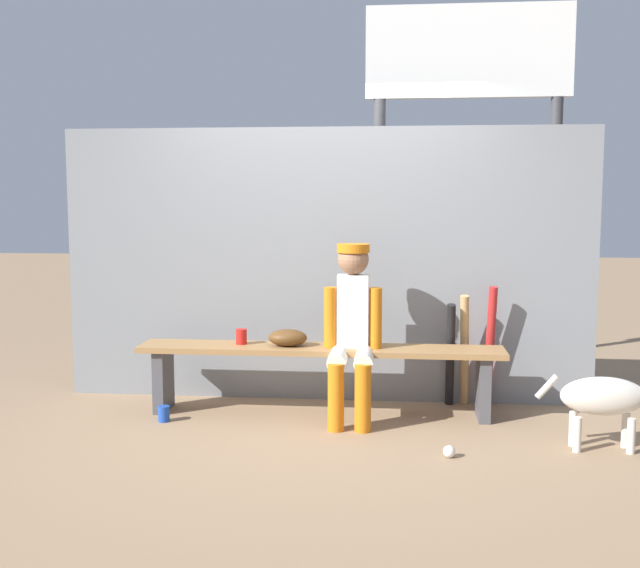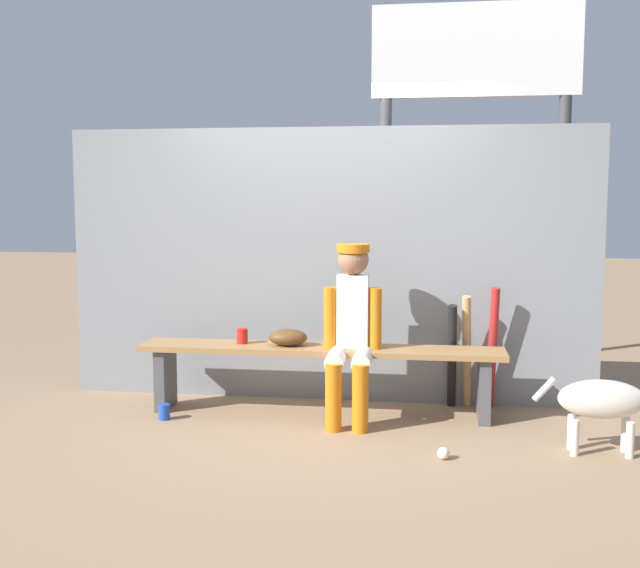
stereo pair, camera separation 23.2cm
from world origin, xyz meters
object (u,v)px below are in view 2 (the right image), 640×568
dugout_bench (320,362)px  cup_on_bench (242,336)px  baseball (443,453)px  dog (611,400)px  cup_on_ground (164,412)px  baseball_glove (288,337)px  player_seated (351,325)px  bat_aluminum_red (492,348)px  bat_aluminum_black (452,356)px  scoreboard (482,104)px  bat_wood_tan (467,352)px

dugout_bench → cup_on_bench: 0.60m
baseball → cup_on_bench: (-1.44, 0.88, 0.51)m
dugout_bench → dog: size_ratio=3.10×
cup_on_ground → baseball_glove: bearing=19.1°
player_seated → bat_aluminum_red: 1.11m
baseball → bat_aluminum_red: bearing=72.6°
player_seated → bat_aluminum_black: player_seated is taller
baseball_glove → dog: baseball_glove is taller
baseball_glove → cup_on_ground: (-0.83, -0.29, -0.50)m
bat_aluminum_red → scoreboard: (-0.06, 0.90, 1.87)m
dugout_bench → baseball: size_ratio=35.28×
player_seated → scoreboard: bearing=54.9°
player_seated → bat_wood_tan: bearing=27.9°
scoreboard → bat_aluminum_red: bearing=-86.3°
scoreboard → bat_wood_tan: bearing=-97.9°
player_seated → scoreboard: scoreboard is taller
bat_wood_tan → bat_aluminum_red: (0.19, 0.01, 0.03)m
baseball_glove → dog: (2.10, -0.61, -0.22)m
dugout_bench → bat_aluminum_red: 1.28m
dugout_bench → bat_wood_tan: size_ratio=3.05×
scoreboard → cup_on_bench: bearing=-145.9°
cup_on_bench → scoreboard: (1.75, 1.19, 1.77)m
bat_aluminum_black → cup_on_ground: (-2.01, -0.56, -0.34)m
dugout_bench → cup_on_ground: size_ratio=23.73×
baseball_glove → bat_aluminum_black: 1.22m
player_seated → baseball: (0.63, -0.74, -0.64)m
dugout_bench → baseball: (0.87, -0.85, -0.35)m
baseball_glove → cup_on_ground: bearing=-160.9°
bat_wood_tan → bat_aluminum_black: bearing=-158.5°
baseball → cup_on_ground: size_ratio=0.67×
player_seated → baseball_glove: player_seated is taller
bat_aluminum_red → baseball: bearing=-107.4°
bat_aluminum_black → cup_on_bench: bearing=-171.0°
dugout_bench → baseball_glove: (-0.23, 0.00, 0.17)m
cup_on_bench → dog: (2.45, -0.64, -0.22)m
bat_aluminum_black → cup_on_bench: 1.54m
bat_aluminum_black → bat_wood_tan: 0.12m
dugout_bench → bat_wood_tan: 1.10m
cup_on_ground → cup_on_bench: cup_on_bench is taller
baseball → cup_on_bench: 1.77m
baseball → dog: bearing=13.6°
bat_wood_tan → cup_on_bench: 1.65m
dugout_bench → scoreboard: (1.17, 1.22, 1.93)m
bat_wood_tan → cup_on_ground: 2.23m
scoreboard → baseball_glove: bearing=-139.0°
scoreboard → baseball: bearing=-98.4°
bat_aluminum_black → baseball: (-0.07, -1.12, -0.36)m
dugout_bench → bat_aluminum_red: size_ratio=2.86×
baseball_glove → baseball: 1.48m
cup_on_bench → dugout_bench: bearing=-3.5°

